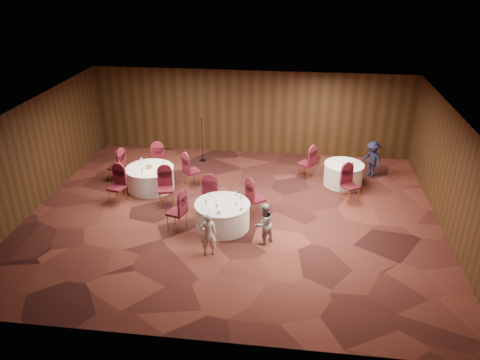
# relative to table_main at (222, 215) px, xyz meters

# --- Properties ---
(ground) EXTENTS (12.00, 12.00, 0.00)m
(ground) POSITION_rel_table_main_xyz_m (0.20, 0.63, -0.38)
(ground) COLOR black
(ground) RESTS_ON ground
(room_shell) EXTENTS (12.00, 12.00, 12.00)m
(room_shell) POSITION_rel_table_main_xyz_m (0.20, 0.63, 1.59)
(room_shell) COLOR silver
(room_shell) RESTS_ON ground
(table_main) EXTENTS (1.56, 1.56, 0.74)m
(table_main) POSITION_rel_table_main_xyz_m (0.00, 0.00, 0.00)
(table_main) COLOR white
(table_main) RESTS_ON ground
(table_left) EXTENTS (1.57, 1.57, 0.74)m
(table_left) POSITION_rel_table_main_xyz_m (-2.73, 2.09, -0.00)
(table_left) COLOR white
(table_left) RESTS_ON ground
(table_right) EXTENTS (1.31, 1.31, 0.74)m
(table_right) POSITION_rel_table_main_xyz_m (3.59, 3.20, -0.00)
(table_right) COLOR white
(table_right) RESTS_ON ground
(chairs_main) EXTENTS (2.82, 1.88, 1.00)m
(chairs_main) POSITION_rel_table_main_xyz_m (-0.30, 0.58, 0.12)
(chairs_main) COLOR #430D18
(chairs_main) RESTS_ON ground
(chairs_left) EXTENTS (3.28, 2.98, 1.00)m
(chairs_left) POSITION_rel_table_main_xyz_m (-2.75, 2.14, 0.12)
(chairs_left) COLOR #430D18
(chairs_left) RESTS_ON ground
(chairs_right) EXTENTS (2.08, 2.33, 1.00)m
(chairs_right) POSITION_rel_table_main_xyz_m (3.03, 2.85, 0.12)
(chairs_right) COLOR #430D18
(chairs_right) RESTS_ON ground
(tabletop_main) EXTENTS (1.09, 1.12, 0.22)m
(tabletop_main) POSITION_rel_table_main_xyz_m (0.14, -0.10, 0.47)
(tabletop_main) COLOR silver
(tabletop_main) RESTS_ON table_main
(tabletop_left) EXTENTS (0.84, 0.82, 0.22)m
(tabletop_left) POSITION_rel_table_main_xyz_m (-2.74, 2.09, 0.45)
(tabletop_left) COLOR silver
(tabletop_left) RESTS_ON table_left
(tabletop_right) EXTENTS (0.08, 0.08, 0.22)m
(tabletop_right) POSITION_rel_table_main_xyz_m (3.82, 2.97, 0.52)
(tabletop_right) COLOR silver
(tabletop_right) RESTS_ON table_right
(mic_stand) EXTENTS (0.24, 0.24, 1.67)m
(mic_stand) POSITION_rel_table_main_xyz_m (-1.49, 4.58, 0.12)
(mic_stand) COLOR black
(mic_stand) RESTS_ON ground
(woman_a) EXTENTS (0.49, 0.39, 1.19)m
(woman_a) POSITION_rel_table_main_xyz_m (-0.14, -1.37, 0.22)
(woman_a) COLOR silver
(woman_a) RESTS_ON ground
(woman_b) EXTENTS (0.72, 0.72, 1.18)m
(woman_b) POSITION_rel_table_main_xyz_m (1.22, -0.68, 0.22)
(woman_b) COLOR #A3A3A7
(woman_b) RESTS_ON ground
(man_c) EXTENTS (0.90, 0.95, 1.29)m
(man_c) POSITION_rel_table_main_xyz_m (4.59, 3.97, 0.27)
(man_c) COLOR black
(man_c) RESTS_ON ground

